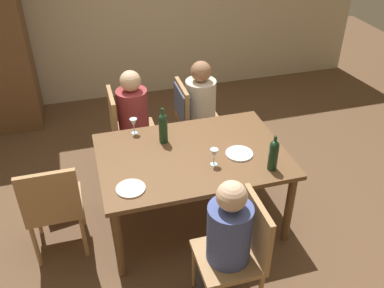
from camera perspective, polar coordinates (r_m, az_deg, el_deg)
name	(u,v)px	position (r m, az deg, el deg)	size (l,w,h in m)	color
ground_plane	(192,218)	(4.06, 0.00, -9.84)	(10.00, 10.00, 0.00)	brown
dining_table	(192,162)	(3.64, 0.00, -2.37)	(1.57, 1.08, 0.74)	brown
chair_far_left	(126,127)	(4.40, -8.85, 2.27)	(0.44, 0.44, 0.92)	#A87F51
chair_near	(240,248)	(3.10, 6.38, -13.63)	(0.44, 0.44, 0.92)	#A87F51
chair_far_right	(189,113)	(4.47, -0.38, 4.20)	(0.46, 0.44, 0.92)	#A87F51
chair_left_end	(53,204)	(3.58, -18.05, -7.64)	(0.44, 0.44, 0.92)	#A87F51
person_woman_host	(136,115)	(4.34, -7.52, 3.88)	(0.35, 0.31, 1.14)	#33333D
person_man_bearded	(225,239)	(2.98, 4.46, -12.53)	(0.35, 0.31, 1.13)	#33333D
person_man_guest	(203,105)	(4.47, 1.47, 5.22)	(0.36, 0.31, 1.15)	#33333D
wine_bottle_tall_green	(273,154)	(3.41, 10.83, -1.34)	(0.08, 0.08, 0.31)	#19381E
wine_bottle_dark_red	(163,127)	(3.68, -3.88, 2.26)	(0.08, 0.08, 0.33)	#19381E
wine_glass_near_left	(214,154)	(3.42, 2.97, -1.30)	(0.07, 0.07, 0.15)	silver
wine_glass_centre	(134,123)	(3.85, -7.81, 2.79)	(0.07, 0.07, 0.15)	silver
dinner_plate_host	(131,189)	(3.26, -8.18, -5.91)	(0.22, 0.22, 0.01)	silver
dinner_plate_guest_left	(239,154)	(3.61, 6.33, -1.28)	(0.23, 0.23, 0.01)	white
handbag	(61,208)	(4.18, -17.11, -8.15)	(0.28, 0.12, 0.22)	brown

